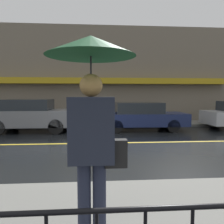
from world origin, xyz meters
name	(u,v)px	position (x,y,z in m)	size (l,w,h in m)	color
ground_plane	(88,143)	(0.00, 0.00, 0.00)	(80.00, 80.00, 0.00)	black
sidewalk_far	(91,124)	(0.00, 4.79, 0.06)	(28.00, 1.91, 0.13)	slate
lane_marking	(88,143)	(0.00, 0.00, 0.00)	(25.20, 0.12, 0.01)	gold
building_storefront	(91,75)	(0.00, 5.87, 2.97)	(28.00, 0.85, 5.99)	#706656
pedestrian	(92,91)	(0.26, -5.48, 1.77)	(0.94, 0.94, 2.21)	#23283D
car_grey	(32,115)	(-2.76, 2.82, 0.79)	(4.04, 1.85, 1.54)	slate
car_navy	(141,116)	(2.53, 2.82, 0.70)	(4.30, 1.73, 1.38)	#19234C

